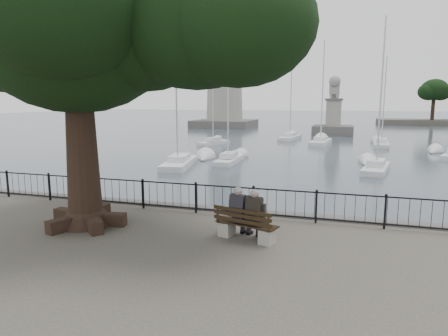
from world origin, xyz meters
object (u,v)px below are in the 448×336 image
at_px(bench, 246,228).
at_px(lighthouse, 225,52).
at_px(person_right, 257,217).
at_px(tree, 103,21).
at_px(lion_monument, 333,120).
at_px(person_left, 241,214).

bearing_deg(bench, lighthouse, 107.36).
distance_m(person_right, tree, 6.95).
bearing_deg(person_right, lion_monument, 89.50).
bearing_deg(person_left, person_right, -15.06).
distance_m(person_left, lighthouse, 65.47).
relative_size(person_left, person_right, 1.00).
bearing_deg(bench, lion_monument, 89.16).
bearing_deg(tree, person_left, 1.98).
bearing_deg(lion_monument, person_right, -90.50).
xyz_separation_m(bench, person_left, (-0.19, 0.16, 0.35)).
xyz_separation_m(person_left, lighthouse, (-19.08, 61.46, 12.02)).
height_order(bench, lion_monument, lion_monument).
bearing_deg(tree, lion_monument, 84.34).
bearing_deg(person_left, tree, -178.02).
relative_size(bench, person_right, 1.25).
xyz_separation_m(bench, lion_monument, (0.73, 49.56, 0.76)).
distance_m(person_left, lion_monument, 49.41).
distance_m(bench, person_right, 0.46).
relative_size(tree, lighthouse, 0.35).
relative_size(bench, lion_monument, 0.22).
relative_size(lighthouse, lion_monument, 3.85).
bearing_deg(person_right, lighthouse, 107.62).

